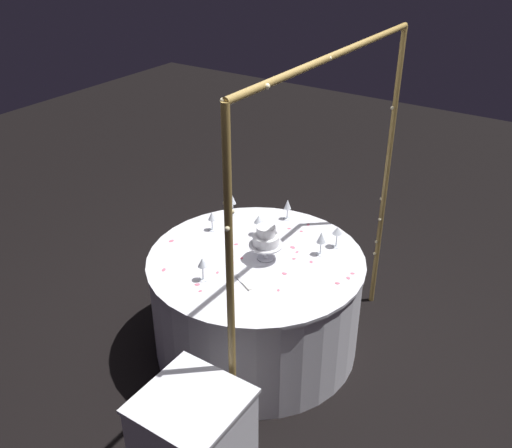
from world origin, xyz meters
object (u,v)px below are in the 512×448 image
at_px(wine_glass_4, 288,205).
at_px(wine_glass_6, 202,264).
at_px(wine_glass_1, 232,201).
at_px(main_table, 256,302).
at_px(cake_knife, 240,280).
at_px(decorative_arch, 328,187).
at_px(wine_glass_3, 337,232).
at_px(wine_glass_5, 259,220).
at_px(wine_glass_0, 212,217).
at_px(tiered_cake, 266,239).
at_px(wine_glass_2, 321,238).

bearing_deg(wine_glass_4, wine_glass_6, -1.84).
bearing_deg(wine_glass_1, main_table, 49.59).
height_order(wine_glass_1, cake_knife, wine_glass_1).
relative_size(decorative_arch, wine_glass_3, 14.08).
height_order(wine_glass_5, wine_glass_6, wine_glass_6).
height_order(main_table, wine_glass_0, wine_glass_0).
xyz_separation_m(wine_glass_0, wine_glass_4, (-0.43, 0.36, 0.01)).
bearing_deg(cake_knife, tiered_cake, -179.59).
height_order(decorative_arch, tiered_cake, decorative_arch).
distance_m(tiered_cake, wine_glass_2, 0.37).
bearing_deg(wine_glass_0, decorative_arch, 81.67).
height_order(decorative_arch, wine_glass_4, decorative_arch).
height_order(wine_glass_3, wine_glass_5, same).
relative_size(wine_glass_0, wine_glass_6, 0.91).
distance_m(tiered_cake, wine_glass_3, 0.50).
bearing_deg(tiered_cake, wine_glass_5, -138.24).
xyz_separation_m(main_table, wine_glass_3, (-0.42, 0.37, 0.48)).
height_order(wine_glass_2, wine_glass_6, wine_glass_2).
bearing_deg(decorative_arch, wine_glass_3, -165.48).
distance_m(main_table, wine_glass_5, 0.56).
xyz_separation_m(wine_glass_0, wine_glass_3, (-0.28, 0.83, 0.01)).
xyz_separation_m(tiered_cake, wine_glass_5, (-0.23, -0.21, -0.04)).
xyz_separation_m(wine_glass_6, cake_knife, (-0.12, 0.19, -0.11)).
distance_m(wine_glass_6, cake_knife, 0.25).
xyz_separation_m(main_table, tiered_cake, (-0.03, 0.06, 0.51)).
xyz_separation_m(wine_glass_1, wine_glass_4, (-0.16, 0.37, -0.00)).
xyz_separation_m(main_table, wine_glass_1, (-0.41, -0.48, 0.47)).
height_order(main_table, wine_glass_1, wine_glass_1).
xyz_separation_m(decorative_arch, wine_glass_5, (-0.27, -0.63, -0.53)).
distance_m(wine_glass_4, wine_glass_6, 0.95).
bearing_deg(wine_glass_6, wine_glass_1, -156.56).
xyz_separation_m(decorative_arch, wine_glass_3, (-0.42, -0.11, -0.52)).
relative_size(tiered_cake, cake_knife, 0.87).
xyz_separation_m(tiered_cake, wine_glass_3, (-0.39, 0.31, -0.03)).
xyz_separation_m(tiered_cake, wine_glass_1, (-0.38, -0.53, -0.04)).
relative_size(tiered_cake, wine_glass_6, 1.51).
bearing_deg(main_table, cake_knife, 12.48).
relative_size(decorative_arch, tiered_cake, 8.85).
relative_size(main_table, wine_glass_3, 9.55).
bearing_deg(decorative_arch, wine_glass_0, -98.33).
bearing_deg(wine_glass_4, wine_glass_1, -66.34).
distance_m(main_table, cake_knife, 0.45).
distance_m(wine_glass_2, wine_glass_5, 0.48).
xyz_separation_m(main_table, wine_glass_6, (0.38, -0.13, 0.48)).
bearing_deg(wine_glass_6, wine_glass_2, 145.00).
height_order(main_table, wine_glass_4, wine_glass_4).
bearing_deg(tiered_cake, cake_knife, 0.41).
bearing_deg(wine_glass_0, wine_glass_6, 32.10).
height_order(wine_glass_2, wine_glass_3, wine_glass_2).
bearing_deg(wine_glass_4, wine_glass_2, 55.44).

